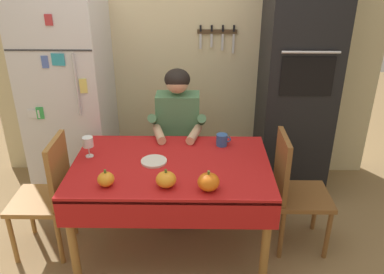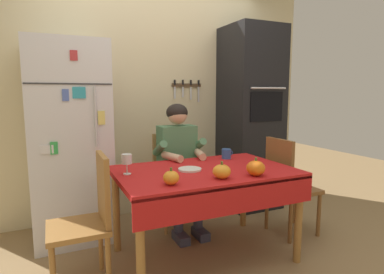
{
  "view_description": "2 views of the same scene",
  "coord_description": "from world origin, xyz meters",
  "px_view_note": "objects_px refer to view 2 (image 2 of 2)",
  "views": [
    {
      "loc": [
        0.19,
        -2.35,
        2.12
      ],
      "look_at": [
        0.15,
        0.21,
        0.9
      ],
      "focal_mm": 37.13,
      "sensor_mm": 36.0,
      "label": 1
    },
    {
      "loc": [
        -1.12,
        -2.13,
        1.35
      ],
      "look_at": [
        -0.06,
        0.22,
        0.99
      ],
      "focal_mm": 29.76,
      "sensor_mm": 36.0,
      "label": 2
    }
  ],
  "objects_px": {
    "pumpkin_small": "(171,178)",
    "serving_tray": "(190,169)",
    "seated_person": "(180,156)",
    "wall_oven": "(250,118)",
    "pumpkin_large": "(256,168)",
    "chair_left_side": "(89,215)",
    "chair_right_side": "(287,182)",
    "refrigerator": "(70,142)",
    "dining_table": "(206,180)",
    "coffee_mug": "(226,154)",
    "wine_glass": "(127,160)",
    "pumpkin_medium": "(222,171)",
    "chair_behind_person": "(173,174)"
  },
  "relations": [
    {
      "from": "dining_table",
      "to": "serving_tray",
      "type": "xyz_separation_m",
      "value": [
        -0.12,
        0.04,
        0.09
      ]
    },
    {
      "from": "seated_person",
      "to": "coffee_mug",
      "type": "distance_m",
      "value": 0.46
    },
    {
      "from": "coffee_mug",
      "to": "dining_table",
      "type": "bearing_deg",
      "value": -139.99
    },
    {
      "from": "chair_right_side",
      "to": "chair_left_side",
      "type": "bearing_deg",
      "value": -177.25
    },
    {
      "from": "seated_person",
      "to": "pumpkin_medium",
      "type": "relative_size",
      "value": 9.5
    },
    {
      "from": "dining_table",
      "to": "seated_person",
      "type": "xyz_separation_m",
      "value": [
        0.02,
        0.6,
        0.08
      ]
    },
    {
      "from": "wall_oven",
      "to": "pumpkin_large",
      "type": "distance_m",
      "value": 1.49
    },
    {
      "from": "seated_person",
      "to": "pumpkin_large",
      "type": "xyz_separation_m",
      "value": [
        0.24,
        -0.92,
        0.06
      ]
    },
    {
      "from": "chair_left_side",
      "to": "wine_glass",
      "type": "bearing_deg",
      "value": 22.63
    },
    {
      "from": "wall_oven",
      "to": "chair_right_side",
      "type": "distance_m",
      "value": 1.01
    },
    {
      "from": "serving_tray",
      "to": "seated_person",
      "type": "bearing_deg",
      "value": 75.93
    },
    {
      "from": "refrigerator",
      "to": "chair_left_side",
      "type": "distance_m",
      "value": 0.97
    },
    {
      "from": "chair_behind_person",
      "to": "serving_tray",
      "type": "bearing_deg",
      "value": -100.66
    },
    {
      "from": "refrigerator",
      "to": "dining_table",
      "type": "relative_size",
      "value": 1.29
    },
    {
      "from": "refrigerator",
      "to": "dining_table",
      "type": "height_order",
      "value": "refrigerator"
    },
    {
      "from": "chair_left_side",
      "to": "wall_oven",
      "type": "bearing_deg",
      "value": 25.47
    },
    {
      "from": "coffee_mug",
      "to": "serving_tray",
      "type": "relative_size",
      "value": 0.62
    },
    {
      "from": "chair_right_side",
      "to": "coffee_mug",
      "type": "distance_m",
      "value": 0.64
    },
    {
      "from": "seated_person",
      "to": "pumpkin_small",
      "type": "height_order",
      "value": "seated_person"
    },
    {
      "from": "chair_left_side",
      "to": "refrigerator",
      "type": "bearing_deg",
      "value": 93.17
    },
    {
      "from": "dining_table",
      "to": "pumpkin_large",
      "type": "distance_m",
      "value": 0.43
    },
    {
      "from": "chair_left_side",
      "to": "seated_person",
      "type": "bearing_deg",
      "value": 33.57
    },
    {
      "from": "chair_left_side",
      "to": "dining_table",
      "type": "bearing_deg",
      "value": 0.41
    },
    {
      "from": "wall_oven",
      "to": "pumpkin_small",
      "type": "relative_size",
      "value": 18.0
    },
    {
      "from": "pumpkin_small",
      "to": "serving_tray",
      "type": "height_order",
      "value": "pumpkin_small"
    },
    {
      "from": "wall_oven",
      "to": "coffee_mug",
      "type": "relative_size",
      "value": 18.46
    },
    {
      "from": "wall_oven",
      "to": "coffee_mug",
      "type": "height_order",
      "value": "wall_oven"
    },
    {
      "from": "chair_behind_person",
      "to": "wine_glass",
      "type": "bearing_deg",
      "value": -132.67
    },
    {
      "from": "pumpkin_large",
      "to": "serving_tray",
      "type": "bearing_deg",
      "value": 137.57
    },
    {
      "from": "chair_left_side",
      "to": "pumpkin_medium",
      "type": "distance_m",
      "value": 0.97
    },
    {
      "from": "seated_person",
      "to": "pumpkin_medium",
      "type": "xyz_separation_m",
      "value": [
        -0.03,
        -0.88,
        0.05
      ]
    },
    {
      "from": "pumpkin_small",
      "to": "serving_tray",
      "type": "bearing_deg",
      "value": 48.74
    },
    {
      "from": "wall_oven",
      "to": "seated_person",
      "type": "distance_m",
      "value": 1.12
    },
    {
      "from": "refrigerator",
      "to": "pumpkin_small",
      "type": "xyz_separation_m",
      "value": [
        0.55,
        -1.16,
        -0.11
      ]
    },
    {
      "from": "refrigerator",
      "to": "wine_glass",
      "type": "xyz_separation_m",
      "value": [
        0.35,
        -0.77,
        -0.05
      ]
    },
    {
      "from": "wall_oven",
      "to": "serving_tray",
      "type": "distance_m",
      "value": 1.5
    },
    {
      "from": "wall_oven",
      "to": "pumpkin_medium",
      "type": "height_order",
      "value": "wall_oven"
    },
    {
      "from": "seated_person",
      "to": "chair_right_side",
      "type": "distance_m",
      "value": 1.05
    },
    {
      "from": "wine_glass",
      "to": "chair_left_side",
      "type": "bearing_deg",
      "value": -157.37
    },
    {
      "from": "refrigerator",
      "to": "chair_left_side",
      "type": "xyz_separation_m",
      "value": [
        0.05,
        -0.89,
        -0.39
      ]
    },
    {
      "from": "chair_left_side",
      "to": "chair_right_side",
      "type": "xyz_separation_m",
      "value": [
        1.8,
        0.09,
        0.0
      ]
    },
    {
      "from": "coffee_mug",
      "to": "pumpkin_large",
      "type": "relative_size",
      "value": 0.82
    },
    {
      "from": "chair_right_side",
      "to": "pumpkin_medium",
      "type": "bearing_deg",
      "value": -158.58
    },
    {
      "from": "pumpkin_large",
      "to": "serving_tray",
      "type": "relative_size",
      "value": 0.75
    },
    {
      "from": "coffee_mug",
      "to": "pumpkin_medium",
      "type": "height_order",
      "value": "pumpkin_medium"
    },
    {
      "from": "wall_oven",
      "to": "seated_person",
      "type": "height_order",
      "value": "wall_oven"
    },
    {
      "from": "chair_right_side",
      "to": "serving_tray",
      "type": "xyz_separation_m",
      "value": [
        -1.02,
        -0.04,
        0.24
      ]
    },
    {
      "from": "seated_person",
      "to": "chair_behind_person",
      "type": "bearing_deg",
      "value": 90.0
    },
    {
      "from": "refrigerator",
      "to": "wine_glass",
      "type": "relative_size",
      "value": 11.65
    },
    {
      "from": "refrigerator",
      "to": "serving_tray",
      "type": "height_order",
      "value": "refrigerator"
    }
  ]
}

